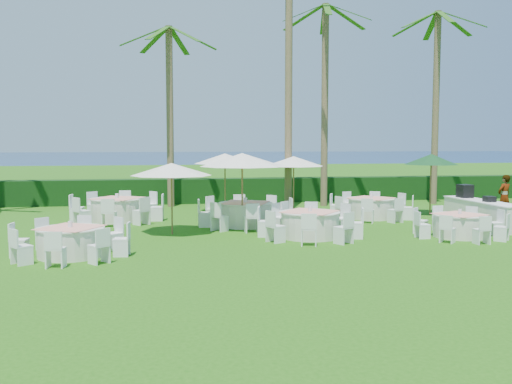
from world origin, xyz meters
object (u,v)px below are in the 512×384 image
(banquet_table_a, at_px, (71,241))
(banquet_table_f, at_px, (371,208))
(umbrella_b, at_px, (242,160))
(staff_person, at_px, (504,197))
(umbrella_a, at_px, (171,169))
(umbrella_d, at_px, (294,161))
(banquet_table_b, at_px, (310,224))
(umbrella_c, at_px, (225,159))
(umbrella_green, at_px, (431,159))
(banquet_table_e, at_px, (245,214))
(banquet_table_d, at_px, (117,209))
(buffet_table, at_px, (482,212))
(banquet_table_c, at_px, (459,225))

(banquet_table_a, height_order, banquet_table_f, banquet_table_f)
(umbrella_b, relative_size, staff_person, 1.68)
(umbrella_a, height_order, umbrella_d, umbrella_d)
(banquet_table_a, distance_m, umbrella_d, 11.34)
(banquet_table_b, bearing_deg, banquet_table_f, 48.37)
(umbrella_c, xyz_separation_m, umbrella_green, (8.22, -2.33, -0.00))
(banquet_table_e, height_order, umbrella_b, umbrella_b)
(umbrella_a, distance_m, umbrella_c, 6.02)
(banquet_table_b, bearing_deg, banquet_table_d, 141.95)
(banquet_table_e, height_order, umbrella_d, umbrella_d)
(banquet_table_d, relative_size, umbrella_a, 1.34)
(banquet_table_d, height_order, umbrella_b, umbrella_b)
(banquet_table_b, xyz_separation_m, banquet_table_e, (-1.64, 2.79, 0.01))
(banquet_table_e, xyz_separation_m, banquet_table_f, (5.19, 1.22, -0.02))
(umbrella_b, height_order, staff_person, umbrella_b)
(umbrella_a, bearing_deg, banquet_table_d, 119.50)
(umbrella_c, distance_m, staff_person, 11.36)
(banquet_table_e, xyz_separation_m, umbrella_green, (7.97, 1.79, 1.85))
(umbrella_d, height_order, buffet_table, umbrella_d)
(umbrella_b, xyz_separation_m, umbrella_c, (-0.02, 4.97, -0.10))
(banquet_table_a, relative_size, umbrella_d, 1.21)
(banquet_table_d, height_order, banquet_table_e, banquet_table_d)
(umbrella_b, distance_m, umbrella_green, 8.62)
(umbrella_d, distance_m, umbrella_green, 5.63)
(staff_person, bearing_deg, umbrella_c, -40.12)
(umbrella_d, bearing_deg, banquet_table_a, -134.80)
(banquet_table_c, height_order, umbrella_c, umbrella_c)
(banquet_table_c, distance_m, umbrella_b, 7.35)
(umbrella_b, xyz_separation_m, umbrella_green, (8.21, 2.63, -0.10))
(banquet_table_e, bearing_deg, umbrella_a, -151.85)
(umbrella_green, xyz_separation_m, buffet_table, (0.34, -3.26, -1.80))
(banquet_table_a, bearing_deg, staff_person, 17.53)
(banquet_table_b, xyz_separation_m, buffet_table, (6.67, 1.32, 0.06))
(umbrella_b, bearing_deg, banquet_table_f, 20.74)
(banquet_table_b, xyz_separation_m, umbrella_d, (0.92, 6.10, 1.76))
(banquet_table_d, xyz_separation_m, umbrella_b, (4.38, -2.95, 1.93))
(banquet_table_f, bearing_deg, umbrella_green, 11.71)
(banquet_table_b, height_order, umbrella_a, umbrella_a)
(umbrella_a, bearing_deg, banquet_table_e, 28.15)
(banquet_table_f, height_order, umbrella_b, umbrella_b)
(banquet_table_a, height_order, banquet_table_e, banquet_table_e)
(umbrella_a, bearing_deg, banquet_table_b, -17.94)
(banquet_table_e, distance_m, umbrella_a, 3.42)
(banquet_table_f, xyz_separation_m, staff_person, (5.15, -0.89, 0.43))
(umbrella_d, relative_size, buffet_table, 0.64)
(banquet_table_b, bearing_deg, umbrella_c, 105.30)
(banquet_table_a, height_order, umbrella_c, umbrella_c)
(umbrella_b, bearing_deg, banquet_table_e, 74.31)
(banquet_table_c, height_order, staff_person, staff_person)
(banquet_table_d, bearing_deg, banquet_table_c, -27.21)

